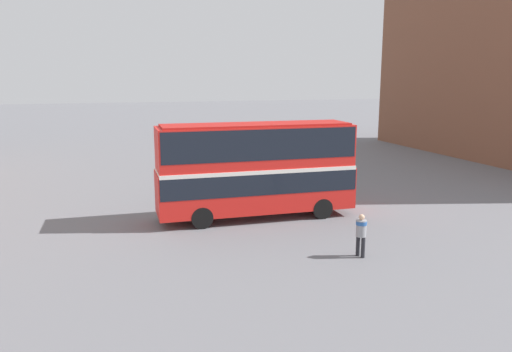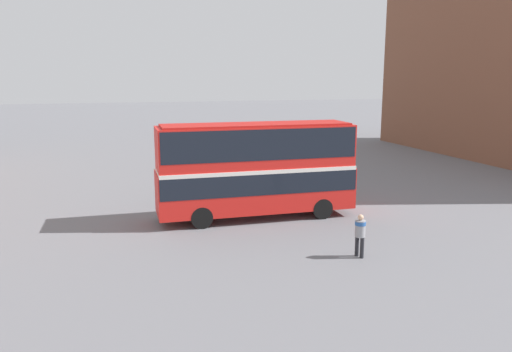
# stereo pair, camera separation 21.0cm
# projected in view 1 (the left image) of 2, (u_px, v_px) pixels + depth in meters

# --- Properties ---
(ground_plane) EXTENTS (240.00, 240.00, 0.00)m
(ground_plane) POSITION_uv_depth(u_px,v_px,m) (229.00, 215.00, 26.20)
(ground_plane) COLOR slate
(double_decker_bus) EXTENTS (10.08, 2.78, 4.86)m
(double_decker_bus) POSITION_uv_depth(u_px,v_px,m) (256.00, 165.00, 25.24)
(double_decker_bus) COLOR red
(double_decker_bus) RESTS_ON ground_plane
(pedestrian_foreground) EXTENTS (0.56, 0.56, 1.78)m
(pedestrian_foreground) POSITION_uv_depth(u_px,v_px,m) (361.00, 231.00, 19.96)
(pedestrian_foreground) COLOR #232328
(pedestrian_foreground) RESTS_ON ground_plane
(parked_car_kerb_near) EXTENTS (4.53, 2.38, 1.61)m
(parked_car_kerb_near) POSITION_uv_depth(u_px,v_px,m) (284.00, 150.00, 43.92)
(parked_car_kerb_near) COLOR black
(parked_car_kerb_near) RESTS_ON ground_plane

